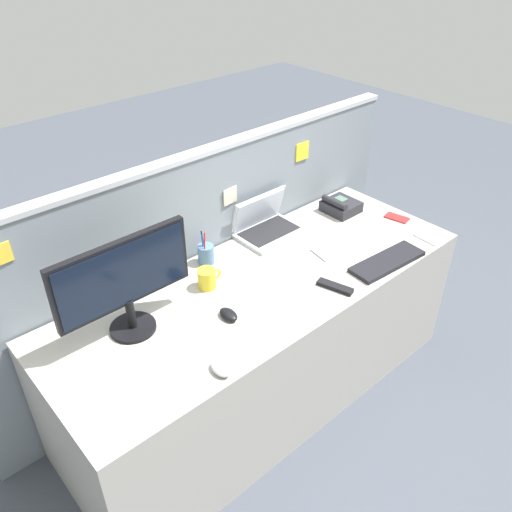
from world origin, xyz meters
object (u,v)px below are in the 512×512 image
object	(u,v)px
computer_mouse_left_hand	(228,314)
laptop	(266,224)
tv_remote	(335,287)
coffee_mug	(207,278)
cell_phone_silver_slab	(323,253)
cell_phone_white_slab	(428,238)
keyboard_main	(387,261)
desk_phone	(340,206)
pen_cup	(206,254)
computer_mouse_right_hand	(220,368)
cell_phone_red_case	(397,218)
desktop_monitor	(124,280)

from	to	relation	value
computer_mouse_left_hand	laptop	bearing A→B (deg)	37.15
tv_remote	coffee_mug	bearing A→B (deg)	120.49
cell_phone_silver_slab	cell_phone_white_slab	world-z (taller)	same
computer_mouse_left_hand	cell_phone_white_slab	distance (m)	1.20
laptop	keyboard_main	size ratio (longest dim) A/B	0.83
desk_phone	cell_phone_white_slab	world-z (taller)	desk_phone
pen_cup	coffee_mug	size ratio (longest dim) A/B	1.46
laptop	computer_mouse_right_hand	size ratio (longest dim) A/B	3.42
keyboard_main	cell_phone_red_case	world-z (taller)	keyboard_main
cell_phone_red_case	pen_cup	bearing A→B (deg)	148.99
desktop_monitor	tv_remote	size ratio (longest dim) A/B	3.40
computer_mouse_right_hand	coffee_mug	size ratio (longest dim) A/B	0.82
computer_mouse_left_hand	cell_phone_silver_slab	size ratio (longest dim) A/B	0.77
computer_mouse_right_hand	coffee_mug	distance (m)	0.54
cell_phone_red_case	cell_phone_white_slab	distance (m)	0.24
laptop	computer_mouse_right_hand	xyz separation A→B (m)	(-0.81, -0.63, -0.03)
cell_phone_red_case	computer_mouse_right_hand	bearing A→B (deg)	177.76
cell_phone_white_slab	cell_phone_red_case	bearing A→B (deg)	81.39
computer_mouse_right_hand	desktop_monitor	bearing A→B (deg)	111.03
computer_mouse_right_hand	cell_phone_silver_slab	size ratio (longest dim) A/B	0.77
pen_cup	cell_phone_silver_slab	world-z (taller)	pen_cup
desk_phone	keyboard_main	size ratio (longest dim) A/B	0.44
desk_phone	cell_phone_white_slab	bearing A→B (deg)	-76.11
keyboard_main	tv_remote	world-z (taller)	keyboard_main
desk_phone	coffee_mug	xyz separation A→B (m)	(-1.00, -0.06, 0.01)
coffee_mug	keyboard_main	bearing A→B (deg)	-29.46
computer_mouse_right_hand	computer_mouse_left_hand	size ratio (longest dim) A/B	1.00
keyboard_main	coffee_mug	size ratio (longest dim) A/B	3.37
computer_mouse_right_hand	cell_phone_white_slab	xyz separation A→B (m)	(1.40, 0.02, -0.01)
computer_mouse_left_hand	tv_remote	world-z (taller)	computer_mouse_left_hand
tv_remote	computer_mouse_left_hand	bearing A→B (deg)	144.76
cell_phone_white_slab	coffee_mug	xyz separation A→B (m)	(-1.12, 0.44, 0.04)
keyboard_main	pen_cup	bearing A→B (deg)	142.01
cell_phone_red_case	desk_phone	bearing A→B (deg)	111.77
cell_phone_silver_slab	tv_remote	world-z (taller)	tv_remote
desktop_monitor	pen_cup	distance (m)	0.59
cell_phone_red_case	coffee_mug	distance (m)	1.19
cell_phone_white_slab	coffee_mug	distance (m)	1.20
cell_phone_red_case	cell_phone_white_slab	xyz separation A→B (m)	(-0.05, -0.24, 0.00)
desk_phone	cell_phone_white_slab	size ratio (longest dim) A/B	1.26
laptop	computer_mouse_left_hand	size ratio (longest dim) A/B	3.42
pen_cup	tv_remote	bearing A→B (deg)	-60.88
computer_mouse_left_hand	cell_phone_red_case	distance (m)	1.24
desktop_monitor	cell_phone_red_case	distance (m)	1.61
cell_phone_silver_slab	coffee_mug	size ratio (longest dim) A/B	1.05
desk_phone	computer_mouse_left_hand	xyz separation A→B (m)	(-1.06, -0.29, -0.02)
keyboard_main	tv_remote	distance (m)	0.35
keyboard_main	pen_cup	world-z (taller)	pen_cup
keyboard_main	cell_phone_white_slab	world-z (taller)	keyboard_main
pen_cup	cell_phone_silver_slab	size ratio (longest dim) A/B	1.38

